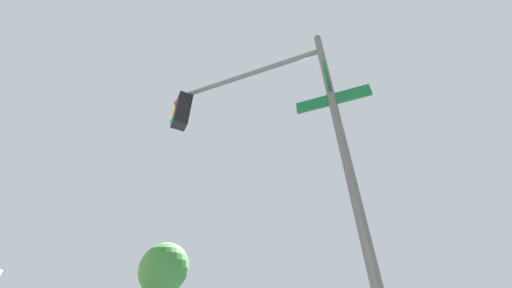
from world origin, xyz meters
The scene contains 2 objects.
traffic_signal_near centered at (-6.19, -6.53, 4.05)m, with size 2.94×2.39×5.72m.
street_tree centered at (8.36, -8.29, 3.43)m, with size 2.96×2.96×4.92m.
Camera 1 is at (-9.01, -5.02, 1.49)m, focal length 17.03 mm.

